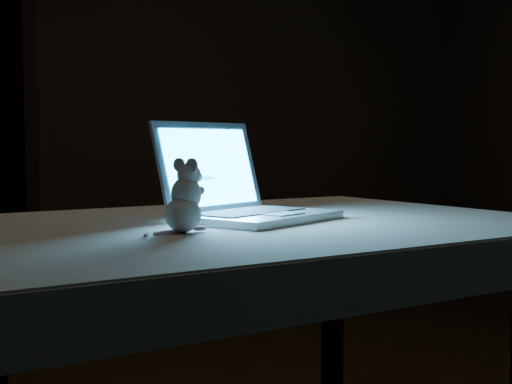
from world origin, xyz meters
name	(u,v)px	position (x,y,z in m)	size (l,w,h in m)	color
back_wall	(132,96)	(0.00, 2.50, 1.30)	(4.50, 0.04, 2.60)	black
tablecloth	(188,250)	(-0.36, -0.57, 0.76)	(1.62, 1.08, 0.11)	beige
laptop	(259,170)	(-0.16, -0.49, 0.94)	(0.37, 0.32, 0.25)	silver
plush_mouse	(183,196)	(-0.39, -0.67, 0.89)	(0.12, 0.12, 0.16)	silver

